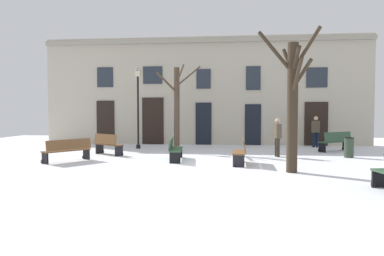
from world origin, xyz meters
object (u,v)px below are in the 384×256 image
tree_foreground (292,100)px  streetlamp (138,100)px  litter_bin (349,147)px  tree_left_of_center (177,106)px  person_by_shop_door (316,130)px  bench_near_center_tree (240,152)px  person_crossing_plaza (277,135)px  bench_near_lamp (175,149)px  bench_facing_shops (336,141)px  bench_by_litter_bin (67,150)px  bench_far_corner (108,144)px

tree_foreground → streetlamp: tree_foreground is taller
streetlamp → litter_bin: bearing=-15.5°
tree_left_of_center → person_by_shop_door: (7.17, 2.30, -1.26)m
litter_bin → bench_near_center_tree: (-4.56, -2.38, 0.03)m
streetlamp → person_crossing_plaza: bearing=-21.8°
tree_left_of_center → litter_bin: 7.97m
tree_left_of_center → bench_near_lamp: bearing=-83.1°
streetlamp → bench_facing_shops: size_ratio=2.37×
litter_bin → bench_near_lamp: bearing=-167.6°
tree_foreground → tree_left_of_center: size_ratio=1.06×
litter_bin → bench_near_lamp: bench_near_lamp is taller
litter_bin → bench_near_center_tree: bearing=-152.4°
tree_foreground → bench_by_litter_bin: size_ratio=2.53×
bench_facing_shops → bench_by_litter_bin: bearing=-12.8°
tree_foreground → bench_facing_shops: bearing=63.5°
bench_near_center_tree → person_by_shop_door: bearing=149.6°
bench_facing_shops → person_crossing_plaza: (-3.05, -2.30, 0.41)m
bench_near_center_tree → person_crossing_plaza: person_crossing_plaza is taller
tree_left_of_center → streetlamp: 2.25m
bench_near_lamp → streetlamp: bearing=25.9°
bench_near_center_tree → bench_facing_shops: bearing=136.9°
streetlamp → bench_by_litter_bin: bearing=-106.1°
streetlamp → bench_by_litter_bin: streetlamp is taller
person_crossing_plaza → litter_bin: bearing=74.7°
bench_near_center_tree → person_crossing_plaza: size_ratio=0.96×
tree_foreground → litter_bin: tree_foreground is taller
bench_far_corner → bench_facing_shops: bench_facing_shops is taller
person_crossing_plaza → bench_facing_shops: bearing=111.4°
person_by_shop_door → person_crossing_plaza: bearing=51.3°
streetlamp → tree_left_of_center: bearing=-18.3°
streetlamp → person_by_shop_door: (9.29, 1.60, -1.60)m
bench_far_corner → bench_facing_shops: (10.41, 2.43, 0.02)m
bench_far_corner → bench_near_lamp: (3.20, -1.41, -0.02)m
litter_bin → person_crossing_plaza: 2.97m
bench_by_litter_bin → person_by_shop_door: bearing=157.4°
tree_foreground → bench_facing_shops: size_ratio=2.55×
tree_foreground → bench_facing_shops: tree_foreground is taller
bench_near_center_tree → bench_far_corner: bearing=-109.4°
person_crossing_plaza → bench_near_center_tree: bearing=-50.0°
tree_foreground → person_by_shop_door: (2.67, 8.28, -1.36)m
bench_by_litter_bin → bench_near_lamp: 4.09m
tree_foreground → bench_near_center_tree: bearing=133.7°
bench_near_center_tree → person_by_shop_door: person_by_shop_door is taller
tree_foreground → bench_by_litter_bin: bearing=168.8°
bench_by_litter_bin → bench_facing_shops: bearing=148.2°
litter_bin → person_by_shop_door: 4.32m
bench_far_corner → litter_bin: bearing=-143.8°
tree_foreground → litter_bin: (3.02, 4.00, -1.85)m
streetlamp → bench_far_corner: streetlamp is taller
litter_bin → bench_near_center_tree: 5.15m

